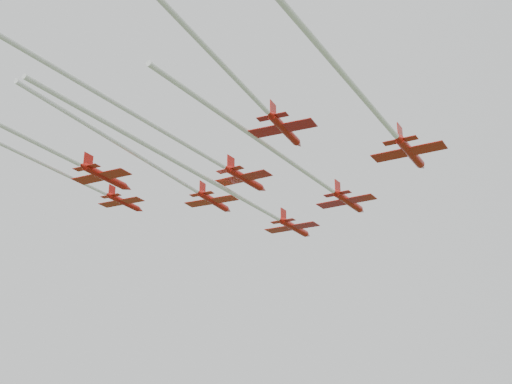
% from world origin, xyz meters
% --- Properties ---
extents(jet_lead, '(25.50, 65.19, 2.95)m').
position_xyz_m(jet_lead, '(1.84, 3.92, 56.29)').
color(jet_lead, red).
extents(jet_row2_left, '(16.55, 50.31, 2.78)m').
position_xyz_m(jet_row2_left, '(-7.88, -0.64, 58.66)').
color(jet_row2_left, red).
extents(jet_row2_right, '(21.87, 51.36, 2.80)m').
position_xyz_m(jet_row2_right, '(13.74, -5.48, 55.68)').
color(jet_row2_right, red).
extents(jet_row3_left, '(20.45, 63.80, 2.38)m').
position_xyz_m(jet_row3_left, '(-24.25, -12.46, 57.74)').
color(jet_row3_left, red).
extents(jet_row3_mid, '(26.09, 63.58, 2.79)m').
position_xyz_m(jet_row3_mid, '(-3.08, -18.46, 57.58)').
color(jet_row3_mid, red).
extents(jet_row3_right, '(20.03, 50.54, 2.81)m').
position_xyz_m(jet_row3_right, '(23.19, -23.67, 55.39)').
color(jet_row3_right, red).
extents(jet_row4_left, '(22.13, 65.74, 2.66)m').
position_xyz_m(jet_row4_left, '(-20.52, -28.81, 55.64)').
color(jet_row4_left, red).
extents(jet_row4_right, '(15.13, 49.30, 2.46)m').
position_xyz_m(jet_row4_right, '(9.12, -33.08, 55.78)').
color(jet_row4_right, red).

